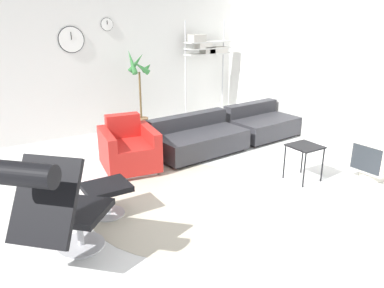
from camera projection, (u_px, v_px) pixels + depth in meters
ground_plane at (186, 198)px, 4.52m from camera, size 12.00×12.00×0.00m
wall_back at (92, 57)px, 6.64m from camera, size 12.00×0.09×2.80m
wall_right at (361, 64)px, 5.62m from camera, size 0.06×12.00×2.80m
round_rug at (188, 201)px, 4.45m from camera, size 2.32×2.32×0.01m
lounge_chair at (55, 202)px, 3.08m from camera, size 1.04×1.05×1.11m
ottoman at (107, 192)px, 4.07m from camera, size 0.48×0.41×0.36m
armchair_red at (129, 150)px, 5.29m from camera, size 0.84×0.90×0.75m
couch_low at (198, 139)px, 5.96m from camera, size 1.53×0.93×0.58m
couch_second at (261, 125)px, 6.77m from camera, size 1.24×0.91×0.58m
side_table at (305, 150)px, 4.90m from camera, size 0.39×0.39×0.49m
crt_television at (375, 158)px, 4.99m from camera, size 0.48×0.49×0.53m
potted_plant at (140, 100)px, 6.76m from camera, size 0.41×0.39×1.56m
shelf_unit at (207, 48)px, 7.51m from camera, size 1.00×0.28×2.01m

